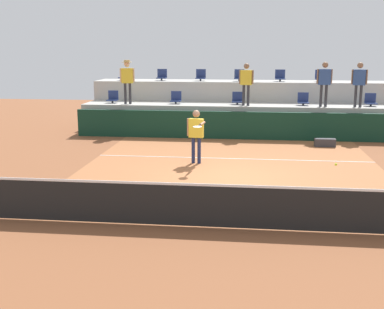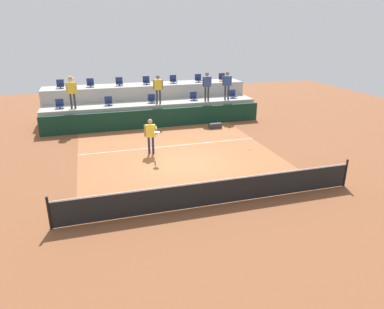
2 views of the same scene
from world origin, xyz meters
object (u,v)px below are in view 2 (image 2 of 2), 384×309
(equipment_bag, at_px, (215,126))
(stadium_chair_lower_right, at_px, (194,97))
(spectator_in_grey, at_px, (207,83))
(stadium_chair_lower_far_left, at_px, (60,105))
(stadium_chair_lower_far_right, at_px, (233,94))
(spectator_in_white, at_px, (158,87))
(stadium_chair_upper_far_left, at_px, (60,85))
(stadium_chair_upper_mid_right, at_px, (173,80))
(stadium_chair_upper_center, at_px, (146,81))
(spectator_with_hat, at_px, (71,89))
(stadium_chair_upper_far_right, at_px, (222,78))
(tennis_ball, at_px, (250,150))
(stadium_chair_upper_left, at_px, (90,83))
(spectator_leaning_on_rail, at_px, (227,83))
(tennis_player, at_px, (151,133))
(stadium_chair_upper_mid_left, at_px, (119,82))
(stadium_chair_lower_center, at_px, (152,99))
(stadium_chair_upper_right, at_px, (198,79))
(stadium_chair_lower_left, at_px, (109,102))

(equipment_bag, bearing_deg, stadium_chair_lower_right, 104.19)
(spectator_in_grey, relative_size, equipment_bag, 2.33)
(stadium_chair_lower_far_left, height_order, equipment_bag, stadium_chair_lower_far_left)
(stadium_chair_lower_far_right, bearing_deg, spectator_in_white, -175.63)
(stadium_chair_lower_far_left, bearing_deg, equipment_bag, -15.53)
(stadium_chair_upper_far_left, distance_m, stadium_chair_upper_mid_right, 7.11)
(spectator_in_grey, bearing_deg, stadium_chair_upper_center, 147.51)
(stadium_chair_upper_mid_right, height_order, spectator_with_hat, spectator_with_hat)
(stadium_chair_upper_far_right, distance_m, tennis_ball, 10.49)
(stadium_chair_upper_left, distance_m, equipment_bag, 8.29)
(stadium_chair_upper_left, bearing_deg, equipment_bag, -31.65)
(stadium_chair_lower_far_right, relative_size, stadium_chair_upper_left, 1.00)
(stadium_chair_upper_far_left, bearing_deg, spectator_leaning_on_rail, -12.23)
(stadium_chair_upper_far_right, bearing_deg, tennis_player, -130.82)
(stadium_chair_lower_far_right, relative_size, stadium_chair_upper_far_left, 1.00)
(stadium_chair_upper_far_right, height_order, equipment_bag, stadium_chair_upper_far_right)
(stadium_chair_upper_left, height_order, equipment_bag, stadium_chair_upper_left)
(stadium_chair_upper_far_left, relative_size, stadium_chair_upper_mid_left, 1.00)
(stadium_chair_lower_center, height_order, spectator_leaning_on_rail, spectator_leaning_on_rail)
(stadium_chair_lower_far_left, bearing_deg, stadium_chair_upper_right, 11.41)
(spectator_with_hat, bearing_deg, stadium_chair_lower_far_right, 2.21)
(spectator_with_hat, bearing_deg, stadium_chair_upper_far_right, 12.44)
(stadium_chair_lower_right, distance_m, tennis_ball, 8.27)
(stadium_chair_upper_mid_right, height_order, tennis_player, stadium_chair_upper_mid_right)
(stadium_chair_lower_center, bearing_deg, stadium_chair_upper_far_right, 18.71)
(spectator_leaning_on_rail, bearing_deg, stadium_chair_upper_right, 119.02)
(stadium_chair_lower_left, relative_size, stadium_chair_upper_far_left, 1.00)
(tennis_ball, xyz_separation_m, equipment_bag, (0.59, 5.83, -0.54))
(stadium_chair_lower_far_left, relative_size, stadium_chair_lower_left, 1.00)
(stadium_chair_lower_center, distance_m, stadium_chair_upper_mid_right, 2.70)
(stadium_chair_lower_center, relative_size, spectator_leaning_on_rail, 0.30)
(spectator_leaning_on_rail, bearing_deg, spectator_with_hat, -180.00)
(stadium_chair_upper_mid_right, xyz_separation_m, stadium_chair_upper_right, (1.75, 0.00, 0.00))
(stadium_chair_lower_right, distance_m, stadium_chair_upper_mid_left, 4.85)
(stadium_chair_upper_right, bearing_deg, stadium_chair_lower_left, -163.74)
(stadium_chair_upper_far_left, relative_size, spectator_in_grey, 0.29)
(stadium_chair_lower_center, height_order, stadium_chair_lower_far_right, same)
(stadium_chair_lower_far_right, bearing_deg, stadium_chair_upper_center, 161.43)
(stadium_chair_lower_left, relative_size, spectator_in_grey, 0.29)
(tennis_player, bearing_deg, stadium_chair_lower_left, 104.73)
(spectator_with_hat, bearing_deg, spectator_leaning_on_rail, 0.00)
(stadium_chair_lower_left, distance_m, stadium_chair_upper_mid_left, 2.17)
(stadium_chair_lower_right, distance_m, stadium_chair_lower_far_right, 2.68)
(tennis_player, distance_m, spectator_with_hat, 6.44)
(spectator_leaning_on_rail, bearing_deg, stadium_chair_upper_far_left, 167.77)
(stadium_chair_lower_far_left, xyz_separation_m, stadium_chair_lower_left, (2.75, 0.00, 0.00))
(stadium_chair_upper_far_left, distance_m, spectator_leaning_on_rail, 10.31)
(tennis_player, bearing_deg, spectator_leaning_on_rail, 41.70)
(spectator_leaning_on_rail, bearing_deg, stadium_chair_upper_center, 155.42)
(stadium_chair_upper_mid_left, distance_m, spectator_in_white, 3.01)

